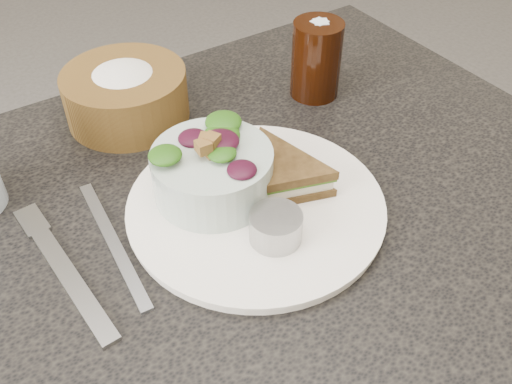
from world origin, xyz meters
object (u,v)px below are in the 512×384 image
object	(u,v)px
sandwich	(277,175)
cola_glass	(317,56)
salad_bowl	(212,166)
dining_table	(229,373)
dinner_plate	(256,206)
bread_basket	(125,88)
dressing_ramekin	(276,227)

from	to	relation	value
sandwich	cola_glass	bearing A→B (deg)	58.93
sandwich	salad_bowl	bearing A→B (deg)	170.95
dining_table	salad_bowl	bearing A→B (deg)	77.30
dinner_plate	salad_bowl	world-z (taller)	salad_bowl
sandwich	cola_glass	size ratio (longest dim) A/B	1.16
bread_basket	cola_glass	size ratio (longest dim) A/B	1.37
dining_table	dressing_ramekin	bearing A→B (deg)	-74.69
dinner_plate	dressing_ramekin	size ratio (longest dim) A/B	5.14
dinner_plate	sandwich	bearing A→B (deg)	14.40
salad_bowl	dressing_ramekin	bearing A→B (deg)	-79.85
dining_table	sandwich	bearing A→B (deg)	-11.43
salad_bowl	cola_glass	size ratio (longest dim) A/B	1.13
dining_table	bread_basket	bearing A→B (deg)	92.23
dining_table	dinner_plate	distance (m)	0.38
dining_table	salad_bowl	distance (m)	0.43
dinner_plate	bread_basket	distance (m)	0.27
salad_bowl	cola_glass	world-z (taller)	cola_glass
dinner_plate	sandwich	size ratio (longest dim) A/B	2.06
bread_basket	dining_table	bearing A→B (deg)	-87.77
dressing_ramekin	dining_table	bearing A→B (deg)	105.31
dressing_ramekin	sandwich	bearing A→B (deg)	54.19
salad_bowl	dressing_ramekin	xyz separation A→B (m)	(0.02, -0.10, -0.02)
dinner_plate	sandwich	world-z (taller)	sandwich
salad_bowl	bread_basket	xyz separation A→B (m)	(-0.01, 0.22, -0.01)
dinner_plate	salad_bowl	xyz separation A→B (m)	(-0.03, 0.04, 0.05)
salad_bowl	dinner_plate	bearing A→B (deg)	-53.62
dining_table	bread_basket	size ratio (longest dim) A/B	5.79
dining_table	sandwich	distance (m)	0.41
salad_bowl	dressing_ramekin	size ratio (longest dim) A/B	2.42
dining_table	cola_glass	bearing A→B (deg)	29.52
dining_table	cola_glass	world-z (taller)	cola_glass
dining_table	salad_bowl	world-z (taller)	salad_bowl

